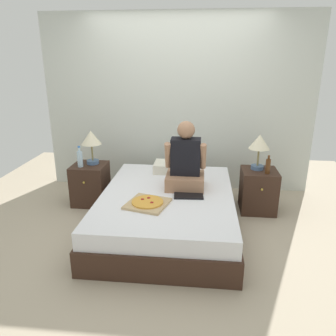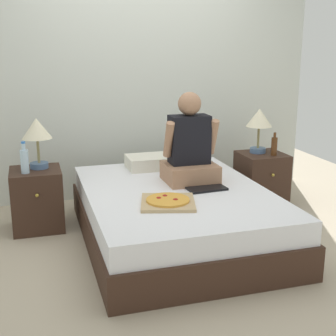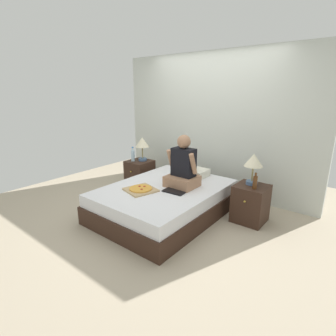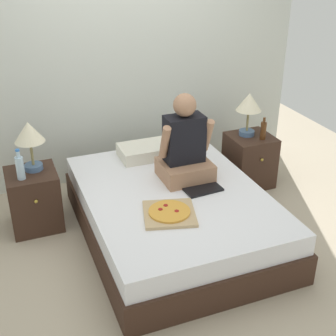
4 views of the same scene
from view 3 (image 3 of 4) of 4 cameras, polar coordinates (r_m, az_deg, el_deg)
name	(u,v)px [view 3 (image 3 of 4)]	position (r m, az deg, el deg)	size (l,w,h in m)	color
ground_plane	(165,214)	(4.13, -0.74, -9.92)	(5.87, 5.87, 0.00)	tan
wall_back	(212,124)	(4.89, 9.61, 9.33)	(3.87, 0.12, 2.50)	silver
bed	(165,201)	(4.04, -0.75, -7.12)	(1.51, 2.04, 0.45)	#382319
nightstand_left	(140,174)	(5.14, -6.15, -1.36)	(0.44, 0.47, 0.55)	#382319
lamp_on_left_nightstand	(142,144)	(5.00, -5.63, 5.24)	(0.26, 0.26, 0.45)	#4C6B93
water_bottle	(133,155)	(5.03, -7.65, 2.74)	(0.07, 0.07, 0.28)	silver
nightstand_right	(250,203)	(4.00, 17.51, -7.36)	(0.44, 0.47, 0.55)	#382319
lamp_on_right_nightstand	(254,162)	(3.86, 18.12, 1.18)	(0.26, 0.26, 0.45)	#4C6B93
beer_bottle	(255,182)	(3.76, 18.42, -2.94)	(0.06, 0.06, 0.23)	#512D14
pillow	(192,172)	(4.50, 5.29, -0.82)	(0.52, 0.34, 0.12)	silver
person_seated	(183,168)	(3.91, 3.26, 0.06)	(0.47, 0.40, 0.78)	#A37556
laptop	(178,189)	(3.82, 2.11, -4.55)	(0.35, 0.44, 0.07)	black
pizza_box	(141,189)	(3.82, -5.97, -4.66)	(0.49, 0.49, 0.05)	tan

